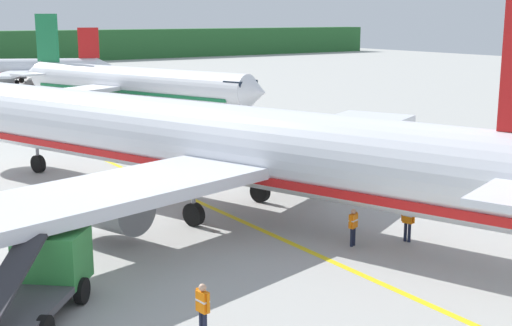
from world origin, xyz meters
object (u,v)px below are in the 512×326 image
object	(u,v)px
airliner_mid_apron	(130,83)
crew_marshaller	(203,306)
airliner_far_taxiway	(14,68)
cargo_container_near	(40,219)
service_truck_fuel	(38,280)
airliner_foreground	(214,144)
crew_loader_right	(408,219)
crew_loader_left	(353,224)

from	to	relation	value
airliner_mid_apron	crew_marshaller	size ratio (longest dim) A/B	18.82
airliner_far_taxiway	cargo_container_near	distance (m)	74.20
airliner_far_taxiway	service_truck_fuel	bearing A→B (deg)	-104.48
airliner_mid_apron	cargo_container_near	world-z (taller)	airliner_mid_apron
airliner_foreground	service_truck_fuel	world-z (taller)	airliner_foreground
service_truck_fuel	crew_marshaller	distance (m)	5.80
airliner_mid_apron	crew_marshaller	world-z (taller)	airliner_mid_apron
service_truck_fuel	airliner_mid_apron	bearing A→B (deg)	62.84
airliner_foreground	airliner_far_taxiway	bearing A→B (deg)	82.47
crew_loader_right	crew_loader_left	bearing A→B (deg)	159.14
airliner_far_taxiway	crew_loader_right	distance (m)	81.37
cargo_container_near	airliner_far_taxiway	bearing A→B (deg)	75.82
airliner_foreground	crew_marshaller	size ratio (longest dim) A/B	22.94
crew_loader_left	airliner_far_taxiway	bearing A→B (deg)	84.66
airliner_far_taxiway	cargo_container_near	size ratio (longest dim) A/B	13.45
crew_marshaller	crew_loader_left	distance (m)	10.31
crew_marshaller	service_truck_fuel	bearing A→B (deg)	127.73
service_truck_fuel	cargo_container_near	distance (m)	8.11
airliner_mid_apron	airliner_far_taxiway	bearing A→B (deg)	94.09
airliner_mid_apron	crew_marshaller	bearing A→B (deg)	-111.50
cargo_container_near	service_truck_fuel	bearing A→B (deg)	-107.23
airliner_foreground	crew_loader_right	xyz separation A→B (m)	(4.39, -8.90, -2.40)
airliner_far_taxiway	crew_marshaller	world-z (taller)	airliner_far_taxiway
airliner_mid_apron	airliner_far_taxiway	world-z (taller)	airliner_mid_apron
airliner_foreground	crew_loader_right	size ratio (longest dim) A/B	23.92
airliner_mid_apron	crew_marshaller	xyz separation A→B (m)	(-19.51, -49.52, -1.74)
service_truck_fuel	airliner_far_taxiway	bearing A→B (deg)	75.52
airliner_mid_apron	cargo_container_near	size ratio (longest dim) A/B	17.30
cargo_container_near	crew_loader_right	size ratio (longest dim) A/B	1.13
crew_marshaller	crew_loader_right	size ratio (longest dim) A/B	1.04
airliner_foreground	crew_marshaller	bearing A→B (deg)	-121.93
crew_marshaller	crew_loader_left	world-z (taller)	crew_marshaller
airliner_mid_apron	crew_loader_left	distance (m)	46.68
airliner_mid_apron	crew_loader_right	distance (m)	47.11
service_truck_fuel	cargo_container_near	size ratio (longest dim) A/B	3.37
airliner_foreground	airliner_far_taxiway	world-z (taller)	airliner_foreground
service_truck_fuel	crew_marshaller	xyz separation A→B (m)	(3.55, -4.59, -0.12)
airliner_foreground	cargo_container_near	world-z (taller)	airliner_foreground
service_truck_fuel	crew_loader_right	bearing A→B (deg)	-5.63
airliner_mid_apron	crew_loader_left	xyz separation A→B (m)	(-9.99, -45.56, -1.83)
cargo_container_near	crew_loader_left	xyz separation A→B (m)	(10.67, -8.37, 0.05)
airliner_foreground	cargo_container_near	xyz separation A→B (m)	(-8.61, 0.36, -2.49)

